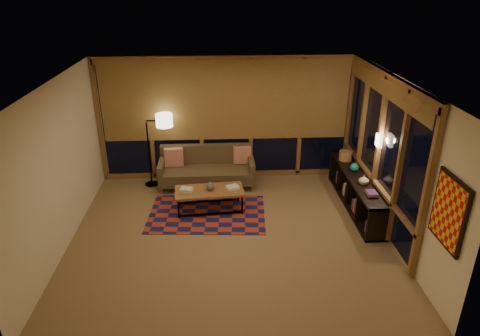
{
  "coord_description": "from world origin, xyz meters",
  "views": [
    {
      "loc": [
        -0.17,
        -6.39,
        4.17
      ],
      "look_at": [
        0.2,
        0.63,
        1.0
      ],
      "focal_mm": 32.0,
      "sensor_mm": 36.0,
      "label": 1
    }
  ],
  "objects_px": {
    "floor_lamp": "(149,150)",
    "bookshelf": "(356,191)",
    "sofa": "(207,168)",
    "coffee_table": "(210,200)"
  },
  "relations": [
    {
      "from": "sofa",
      "to": "bookshelf",
      "type": "relative_size",
      "value": 0.78
    },
    {
      "from": "floor_lamp",
      "to": "bookshelf",
      "type": "relative_size",
      "value": 0.62
    },
    {
      "from": "sofa",
      "to": "floor_lamp",
      "type": "distance_m",
      "value": 1.28
    },
    {
      "from": "sofa",
      "to": "bookshelf",
      "type": "distance_m",
      "value": 3.12
    },
    {
      "from": "floor_lamp",
      "to": "bookshelf",
      "type": "bearing_deg",
      "value": -19.23
    },
    {
      "from": "sofa",
      "to": "coffee_table",
      "type": "xyz_separation_m",
      "value": [
        0.07,
        -1.07,
        -0.19
      ]
    },
    {
      "from": "coffee_table",
      "to": "floor_lamp",
      "type": "bearing_deg",
      "value": 132.39
    },
    {
      "from": "coffee_table",
      "to": "bookshelf",
      "type": "xyz_separation_m",
      "value": [
        2.86,
        0.01,
        0.1
      ]
    },
    {
      "from": "coffee_table",
      "to": "bookshelf",
      "type": "relative_size",
      "value": 0.51
    },
    {
      "from": "coffee_table",
      "to": "sofa",
      "type": "bearing_deg",
      "value": 88.87
    }
  ]
}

